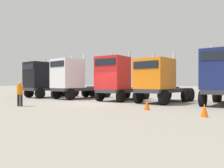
{
  "coord_description": "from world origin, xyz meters",
  "views": [
    {
      "loc": [
        9.97,
        -14.06,
        1.61
      ],
      "look_at": [
        -1.0,
        4.52,
        1.49
      ],
      "focal_mm": 35.82,
      "sensor_mm": 36.0,
      "label": 1
    }
  ],
  "objects_px": {
    "traffic_cone_near": "(147,105)",
    "traffic_cone_far": "(204,110)",
    "semi_truck_white": "(72,79)",
    "semi_truck_black": "(43,79)",
    "semi_truck_red": "(116,79)",
    "visitor_in_hivis": "(20,92)",
    "semi_truck_orange": "(159,80)",
    "semi_truck_navy": "(224,77)"
  },
  "relations": [
    {
      "from": "semi_truck_navy",
      "to": "traffic_cone_near",
      "type": "xyz_separation_m",
      "value": [
        -3.74,
        -4.92,
        -1.72
      ]
    },
    {
      "from": "semi_truck_black",
      "to": "semi_truck_orange",
      "type": "height_order",
      "value": "semi_truck_black"
    },
    {
      "from": "semi_truck_navy",
      "to": "traffic_cone_far",
      "type": "bearing_deg",
      "value": 2.1
    },
    {
      "from": "visitor_in_hivis",
      "to": "traffic_cone_near",
      "type": "height_order",
      "value": "visitor_in_hivis"
    },
    {
      "from": "semi_truck_white",
      "to": "traffic_cone_far",
      "type": "xyz_separation_m",
      "value": [
        13.17,
        -5.96,
        -1.71
      ]
    },
    {
      "from": "traffic_cone_near",
      "to": "traffic_cone_far",
      "type": "bearing_deg",
      "value": -18.78
    },
    {
      "from": "visitor_in_hivis",
      "to": "traffic_cone_near",
      "type": "distance_m",
      "value": 8.63
    },
    {
      "from": "semi_truck_red",
      "to": "traffic_cone_near",
      "type": "bearing_deg",
      "value": 48.87
    },
    {
      "from": "semi_truck_red",
      "to": "semi_truck_white",
      "type": "bearing_deg",
      "value": -85.48
    },
    {
      "from": "semi_truck_white",
      "to": "semi_truck_red",
      "type": "bearing_deg",
      "value": 99.9
    },
    {
      "from": "semi_truck_white",
      "to": "traffic_cone_far",
      "type": "distance_m",
      "value": 14.56
    },
    {
      "from": "semi_truck_navy",
      "to": "traffic_cone_near",
      "type": "distance_m",
      "value": 6.41
    },
    {
      "from": "traffic_cone_far",
      "to": "semi_truck_white",
      "type": "bearing_deg",
      "value": 155.64
    },
    {
      "from": "semi_truck_white",
      "to": "semi_truck_black",
      "type": "bearing_deg",
      "value": -79.98
    },
    {
      "from": "semi_truck_black",
      "to": "traffic_cone_far",
      "type": "height_order",
      "value": "semi_truck_black"
    },
    {
      "from": "semi_truck_red",
      "to": "traffic_cone_far",
      "type": "xyz_separation_m",
      "value": [
        8.12,
        -5.99,
        -1.65
      ]
    },
    {
      "from": "traffic_cone_near",
      "to": "semi_truck_red",
      "type": "bearing_deg",
      "value": 134.66
    },
    {
      "from": "visitor_in_hivis",
      "to": "traffic_cone_far",
      "type": "height_order",
      "value": "visitor_in_hivis"
    },
    {
      "from": "semi_truck_black",
      "to": "semi_truck_white",
      "type": "bearing_deg",
      "value": 100.43
    },
    {
      "from": "semi_truck_white",
      "to": "semi_truck_orange",
      "type": "distance_m",
      "value": 8.98
    },
    {
      "from": "semi_truck_white",
      "to": "semi_truck_orange",
      "type": "relative_size",
      "value": 1.03
    },
    {
      "from": "semi_truck_orange",
      "to": "visitor_in_hivis",
      "type": "distance_m",
      "value": 10.29
    },
    {
      "from": "semi_truck_black",
      "to": "semi_truck_red",
      "type": "xyz_separation_m",
      "value": [
        9.14,
        0.06,
        -0.02
      ]
    },
    {
      "from": "visitor_in_hivis",
      "to": "traffic_cone_far",
      "type": "relative_size",
      "value": 2.67
    },
    {
      "from": "semi_truck_black",
      "to": "visitor_in_hivis",
      "type": "bearing_deg",
      "value": 48.13
    },
    {
      "from": "semi_truck_white",
      "to": "semi_truck_red",
      "type": "distance_m",
      "value": 5.05
    },
    {
      "from": "semi_truck_black",
      "to": "semi_truck_white",
      "type": "distance_m",
      "value": 4.09
    },
    {
      "from": "traffic_cone_near",
      "to": "semi_truck_navy",
      "type": "bearing_deg",
      "value": 52.77
    },
    {
      "from": "semi_truck_orange",
      "to": "traffic_cone_far",
      "type": "distance_m",
      "value": 7.31
    },
    {
      "from": "semi_truck_red",
      "to": "visitor_in_hivis",
      "type": "distance_m",
      "value": 8.14
    },
    {
      "from": "semi_truck_orange",
      "to": "traffic_cone_far",
      "type": "relative_size",
      "value": 10.22
    },
    {
      "from": "traffic_cone_near",
      "to": "traffic_cone_far",
      "type": "height_order",
      "value": "traffic_cone_far"
    },
    {
      "from": "semi_truck_black",
      "to": "semi_truck_navy",
      "type": "xyz_separation_m",
      "value": [
        17.68,
        0.12,
        0.02
      ]
    },
    {
      "from": "semi_truck_black",
      "to": "traffic_cone_near",
      "type": "height_order",
      "value": "semi_truck_black"
    },
    {
      "from": "semi_truck_orange",
      "to": "traffic_cone_near",
      "type": "relative_size",
      "value": 10.68
    },
    {
      "from": "semi_truck_red",
      "to": "semi_truck_navy",
      "type": "xyz_separation_m",
      "value": [
        8.54,
        0.06,
        0.05
      ]
    },
    {
      "from": "semi_truck_red",
      "to": "traffic_cone_far",
      "type": "distance_m",
      "value": 10.23
    },
    {
      "from": "semi_truck_red",
      "to": "semi_truck_orange",
      "type": "bearing_deg",
      "value": 91.49
    },
    {
      "from": "visitor_in_hivis",
      "to": "semi_truck_red",
      "type": "bearing_deg",
      "value": -30.14
    },
    {
      "from": "semi_truck_white",
      "to": "semi_truck_navy",
      "type": "relative_size",
      "value": 1.0
    },
    {
      "from": "semi_truck_red",
      "to": "traffic_cone_near",
      "type": "xyz_separation_m",
      "value": [
        4.8,
        -4.86,
        -1.67
      ]
    },
    {
      "from": "semi_truck_orange",
      "to": "visitor_in_hivis",
      "type": "relative_size",
      "value": 3.82
    }
  ]
}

